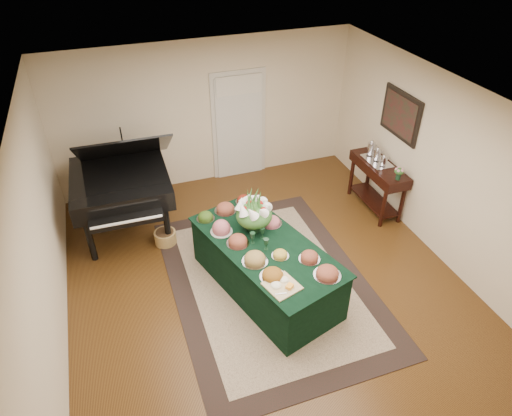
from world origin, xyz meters
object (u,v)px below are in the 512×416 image
object	(u,v)px
buffet_table	(265,267)
mahogany_sideboard	(378,174)
floral_centerpiece	(254,211)
grand_piano	(121,182)

from	to	relation	value
buffet_table	mahogany_sideboard	world-z (taller)	mahogany_sideboard
mahogany_sideboard	floral_centerpiece	bearing A→B (deg)	-161.13
grand_piano	buffet_table	bearing A→B (deg)	-50.99
buffet_table	floral_centerpiece	xyz separation A→B (m)	(-0.03, 0.37, 0.70)
buffet_table	floral_centerpiece	distance (m)	0.80
floral_centerpiece	mahogany_sideboard	xyz separation A→B (m)	(2.57, 0.88, -0.42)
buffet_table	grand_piano	bearing A→B (deg)	129.01
buffet_table	grand_piano	world-z (taller)	grand_piano
buffet_table	mahogany_sideboard	distance (m)	2.85
buffet_table	mahogany_sideboard	bearing A→B (deg)	26.28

